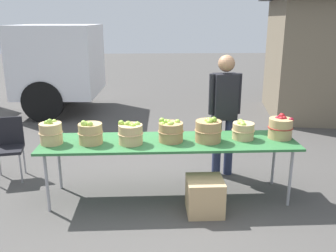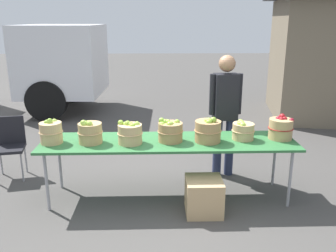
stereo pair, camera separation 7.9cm
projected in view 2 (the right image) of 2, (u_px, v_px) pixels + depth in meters
The scene contains 12 objects.
ground_plane at pixel (169, 196), 4.65m from camera, with size 40.00×40.00×0.00m, color #474442.
market_table at pixel (169, 143), 4.45m from camera, with size 3.10×0.76×0.75m.
apple_basket_green_0 at pixel (51, 132), 4.32m from camera, with size 0.28×0.28×0.31m.
apple_basket_green_1 at pixel (90, 132), 4.32m from camera, with size 0.30×0.30×0.30m.
apple_basket_green_2 at pixel (130, 133), 4.31m from camera, with size 0.30×0.30×0.28m.
apple_basket_green_3 at pixel (170, 131), 4.39m from camera, with size 0.31×0.31×0.29m.
apple_basket_green_4 at pixel (208, 131), 4.37m from camera, with size 0.33×0.33×0.32m.
apple_basket_green_5 at pixel (243, 131), 4.46m from camera, with size 0.28×0.28×0.25m.
apple_basket_red_0 at pixel (281, 128), 4.48m from camera, with size 0.31×0.31×0.31m.
vendor_adult at pixel (225, 107), 5.02m from camera, with size 0.45×0.25×1.72m.
folding_chair at pixel (10, 142), 5.12m from camera, with size 0.47×0.47×0.86m.
produce_crate at pixel (204, 196), 4.21m from camera, with size 0.42×0.42×0.42m, color tan.
Camera 2 is at (-0.14, -4.20, 2.18)m, focal length 38.85 mm.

